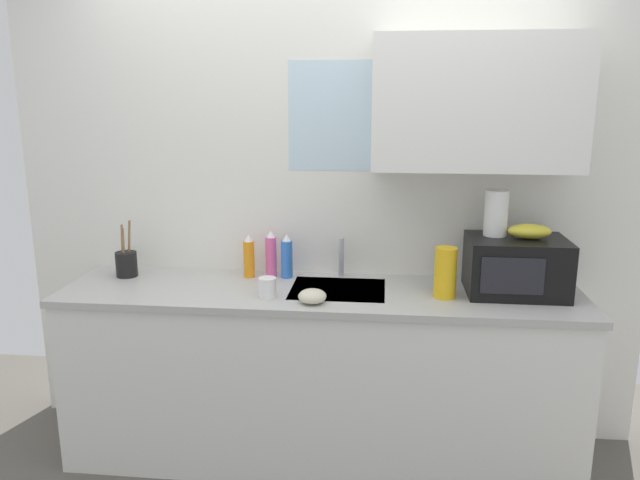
% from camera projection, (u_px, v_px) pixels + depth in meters
% --- Properties ---
extents(kitchen_wall_assembly, '(3.31, 0.42, 2.50)m').
position_uv_depth(kitchen_wall_assembly, '(352.00, 189.00, 3.14)').
color(kitchen_wall_assembly, white).
rests_on(kitchen_wall_assembly, ground).
extents(counter_unit, '(2.54, 0.63, 0.90)m').
position_uv_depth(counter_unit, '(320.00, 373.00, 3.06)').
color(counter_unit, white).
rests_on(counter_unit, ground).
extents(sink_faucet, '(0.03, 0.03, 0.21)m').
position_uv_depth(sink_faucet, '(341.00, 257.00, 3.16)').
color(sink_faucet, '#B2B5BA').
rests_on(sink_faucet, counter_unit).
extents(microwave, '(0.46, 0.35, 0.27)m').
position_uv_depth(microwave, '(516.00, 266.00, 2.88)').
color(microwave, black).
rests_on(microwave, counter_unit).
extents(banana_bunch, '(0.20, 0.11, 0.07)m').
position_uv_depth(banana_bunch, '(530.00, 231.00, 2.84)').
color(banana_bunch, gold).
rests_on(banana_bunch, microwave).
extents(paper_towel_roll, '(0.11, 0.11, 0.22)m').
position_uv_depth(paper_towel_roll, '(496.00, 213.00, 2.89)').
color(paper_towel_roll, white).
rests_on(paper_towel_roll, microwave).
extents(dish_soap_bottle_blue, '(0.06, 0.06, 0.23)m').
position_uv_depth(dish_soap_bottle_blue, '(287.00, 257.00, 3.14)').
color(dish_soap_bottle_blue, blue).
rests_on(dish_soap_bottle_blue, counter_unit).
extents(dish_soap_bottle_pink, '(0.06, 0.06, 0.25)m').
position_uv_depth(dish_soap_bottle_pink, '(271.00, 255.00, 3.15)').
color(dish_soap_bottle_pink, '#E55999').
rests_on(dish_soap_bottle_pink, counter_unit).
extents(dish_soap_bottle_orange, '(0.06, 0.06, 0.23)m').
position_uv_depth(dish_soap_bottle_orange, '(249.00, 257.00, 3.15)').
color(dish_soap_bottle_orange, orange).
rests_on(dish_soap_bottle_orange, counter_unit).
extents(cereal_canister, '(0.10, 0.10, 0.24)m').
position_uv_depth(cereal_canister, '(445.00, 273.00, 2.82)').
color(cereal_canister, gold).
rests_on(cereal_canister, counter_unit).
extents(mug_white, '(0.08, 0.08, 0.09)m').
position_uv_depth(mug_white, '(267.00, 287.00, 2.84)').
color(mug_white, white).
rests_on(mug_white, counter_unit).
extents(utensil_crock, '(0.11, 0.11, 0.30)m').
position_uv_depth(utensil_crock, '(126.00, 263.00, 3.17)').
color(utensil_crock, black).
rests_on(utensil_crock, counter_unit).
extents(small_bowl, '(0.13, 0.13, 0.06)m').
position_uv_depth(small_bowl, '(312.00, 296.00, 2.76)').
color(small_bowl, beige).
rests_on(small_bowl, counter_unit).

